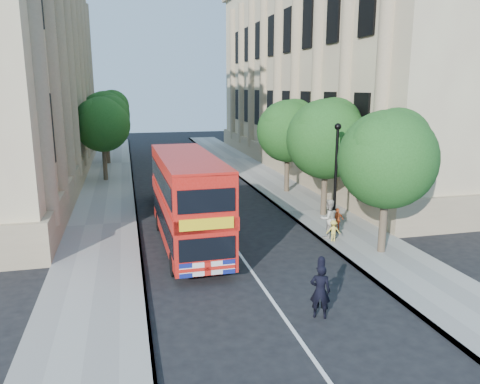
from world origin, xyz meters
TOP-DOWN VIEW (x-y plane):
  - ground at (0.00, 0.00)m, footprint 120.00×120.00m
  - pavement_right at (5.75, 10.00)m, footprint 3.50×80.00m
  - pavement_left at (-5.75, 10.00)m, footprint 3.50×80.00m
  - building_right at (13.80, 24.00)m, footprint 12.00×38.00m
  - tree_right_near at (5.84, 3.03)m, footprint 4.00×4.00m
  - tree_right_mid at (5.84, 9.03)m, footprint 4.20×4.20m
  - tree_right_far at (5.84, 15.03)m, footprint 4.00×4.00m
  - tree_left_far at (-5.96, 22.03)m, footprint 4.00×4.00m
  - tree_left_back at (-5.96, 30.03)m, footprint 4.20×4.20m
  - lamp_post at (5.00, 6.00)m, footprint 0.32×0.32m
  - double_decker_bus at (-1.96, 5.78)m, footprint 2.47×8.67m
  - box_van at (-1.80, 13.64)m, footprint 2.34×5.43m
  - police_constable at (1.05, -1.55)m, footprint 0.74×0.63m
  - woman_pedestrian at (4.40, 5.27)m, footprint 0.94×0.76m
  - child_a at (5.15, 5.93)m, footprint 0.73×0.43m
  - child_b at (4.40, 4.73)m, footprint 0.70×0.51m

SIDE VIEW (x-z plane):
  - ground at x=0.00m, z-range 0.00..0.00m
  - pavement_right at x=5.75m, z-range 0.00..0.12m
  - pavement_left at x=-5.75m, z-range 0.00..0.12m
  - child_b at x=4.40m, z-range 0.12..1.09m
  - child_a at x=5.15m, z-range 0.12..1.29m
  - police_constable at x=1.05m, z-range 0.00..1.71m
  - woman_pedestrian at x=4.40m, z-range 0.12..1.91m
  - box_van at x=-1.80m, z-range -0.03..3.04m
  - double_decker_bus at x=-1.96m, z-range 0.21..4.19m
  - lamp_post at x=5.00m, z-range -0.07..5.09m
  - tree_right_near at x=5.84m, z-range 1.21..7.29m
  - tree_right_far at x=5.84m, z-range 1.24..7.39m
  - tree_left_far at x=-5.96m, z-range 1.30..7.59m
  - tree_right_mid at x=5.84m, z-range 1.26..7.63m
  - tree_left_back at x=-5.96m, z-range 1.38..8.03m
  - building_right at x=13.80m, z-range 0.00..18.00m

